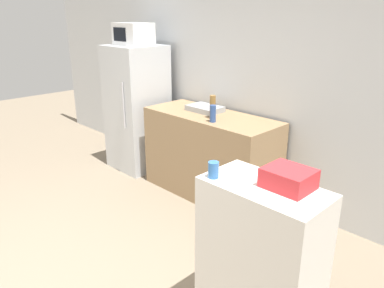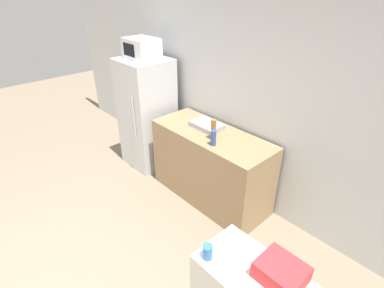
{
  "view_description": "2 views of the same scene",
  "coord_description": "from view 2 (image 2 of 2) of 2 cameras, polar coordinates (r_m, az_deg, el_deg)",
  "views": [
    {
      "loc": [
        2.4,
        -0.61,
        1.98
      ],
      "look_at": [
        0.12,
        1.63,
        0.85
      ],
      "focal_mm": 35.0,
      "sensor_mm": 36.0,
      "label": 1
    },
    {
      "loc": [
        1.91,
        -0.03,
        2.56
      ],
      "look_at": [
        0.09,
        1.65,
        1.17
      ],
      "focal_mm": 28.0,
      "sensor_mm": 36.0,
      "label": 2
    }
  ],
  "objects": [
    {
      "name": "jar",
      "position": [
        1.91,
        2.98,
        -19.84
      ],
      "size": [
        0.06,
        0.06,
        0.1
      ],
      "primitive_type": "cylinder",
      "color": "#336BB2",
      "rests_on": "shelf_cabinet"
    },
    {
      "name": "counter",
      "position": [
        3.78,
        3.57,
        -4.24
      ],
      "size": [
        1.56,
        0.62,
        0.94
      ],
      "primitive_type": "cube",
      "color": "#937551",
      "rests_on": "ground_plane"
    },
    {
      "name": "refrigerator",
      "position": [
        4.43,
        -8.54,
        5.62
      ],
      "size": [
        0.66,
        0.66,
        1.6
      ],
      "color": "silver",
      "rests_on": "ground_plane"
    },
    {
      "name": "bottle_short",
      "position": [
        3.25,
        4.1,
        1.16
      ],
      "size": [
        0.06,
        0.06,
        0.17
      ],
      "primitive_type": "cylinder",
      "color": "#2D4C8C",
      "rests_on": "counter"
    },
    {
      "name": "basket",
      "position": [
        1.88,
        16.59,
        -22.38
      ],
      "size": [
        0.26,
        0.22,
        0.11
      ],
      "primitive_type": "cube",
      "color": "red",
      "rests_on": "shelf_cabinet"
    },
    {
      "name": "microwave",
      "position": [
        4.15,
        -9.54,
        17.49
      ],
      "size": [
        0.45,
        0.34,
        0.26
      ],
      "color": "white",
      "rests_on": "refrigerator"
    },
    {
      "name": "sink_basin",
      "position": [
        3.66,
        2.85,
        3.61
      ],
      "size": [
        0.38,
        0.26,
        0.06
      ],
      "primitive_type": "cube",
      "color": "#9EA3A8",
      "rests_on": "counter"
    },
    {
      "name": "wall_back",
      "position": [
        3.52,
        11.23,
        7.85
      ],
      "size": [
        8.0,
        0.06,
        2.6
      ],
      "primitive_type": "cube",
      "color": "silver",
      "rests_on": "ground_plane"
    },
    {
      "name": "bottle_tall",
      "position": [
        3.35,
        4.11,
        2.75
      ],
      "size": [
        0.06,
        0.06,
        0.24
      ],
      "primitive_type": "cylinder",
      "color": "olive",
      "rests_on": "counter"
    }
  ]
}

